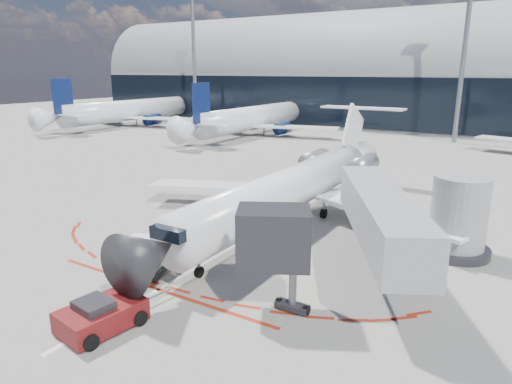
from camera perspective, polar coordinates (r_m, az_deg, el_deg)
The scene contains 15 objects.
ground at distance 32.64m, azimuth 1.81°, elevation -4.19°, with size 260.00×260.00×0.00m, color slate.
apron_centerline at distance 34.30m, azimuth 3.46°, elevation -3.24°, with size 0.25×40.00×0.01m, color silver.
apron_stop_bar at distance 24.09m, azimuth -12.14°, elevation -11.82°, with size 14.00×0.25×0.01m, color maroon.
terminal_building at distance 93.07m, azimuth 22.55°, elevation 12.58°, with size 150.00×24.15×24.00m.
jet_bridge at distance 25.61m, azimuth 17.81°, elevation -3.30°, with size 10.03×15.20×4.90m.
light_mast_west at distance 96.02m, azimuth -7.74°, elevation 15.98°, with size 0.70×0.70×25.00m, color slate.
light_mast_centre at distance 75.53m, azimuth 24.52°, elevation 15.09°, with size 0.70×0.70×25.00m, color slate.
regional_jet at distance 33.27m, azimuth 4.99°, elevation 0.85°, with size 25.42×31.34×7.85m.
pushback_tug at distance 21.20m, azimuth -18.78°, elevation -14.37°, with size 2.77×5.58×1.42m.
ramp_worker at distance 25.94m, azimuth -11.03°, elevation -7.46°, with size 0.69×0.45×1.90m, color #A7E718.
uld_container at distance 25.53m, azimuth -13.99°, elevation -7.88°, with size 2.60×2.39×2.03m.
safety_cone_left at distance 30.97m, azimuth -17.06°, elevation -5.45°, with size 0.38×0.38×0.52m, color #FF6905.
safety_cone_right at distance 24.57m, azimuth -13.17°, elevation -10.76°, with size 0.32×0.32×0.45m, color #FF6905.
bg_airliner_0 at distance 95.16m, azimuth -15.44°, elevation 11.55°, with size 35.81×37.91×11.58m, color silver, non-canonical shape.
bg_airliner_1 at distance 78.51m, azimuth -0.05°, elevation 11.31°, with size 34.67×36.71×11.22m, color silver, non-canonical shape.
Camera 1 is at (15.14, -26.83, 10.77)m, focal length 32.00 mm.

